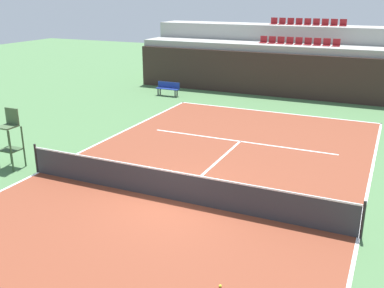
% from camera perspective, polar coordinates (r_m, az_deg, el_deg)
% --- Properties ---
extents(ground_plane, '(80.00, 80.00, 0.00)m').
position_cam_1_polar(ground_plane, '(14.05, -2.31, -7.19)').
color(ground_plane, '#477042').
extents(court_surface, '(11.00, 24.00, 0.01)m').
position_cam_1_polar(court_surface, '(14.05, -2.31, -7.17)').
color(court_surface, brown).
rests_on(court_surface, ground_plane).
extents(baseline_far, '(11.00, 0.10, 0.00)m').
position_cam_1_polar(baseline_far, '(24.68, 10.31, 4.03)').
color(baseline_far, white).
rests_on(baseline_far, court_surface).
extents(sideline_left, '(0.10, 24.00, 0.00)m').
position_cam_1_polar(sideline_left, '(17.03, -18.95, -3.44)').
color(sideline_left, white).
rests_on(sideline_left, court_surface).
extents(sideline_right, '(0.10, 24.00, 0.00)m').
position_cam_1_polar(sideline_right, '(12.81, 20.46, -11.13)').
color(sideline_right, white).
rests_on(sideline_right, court_surface).
extents(service_line_far, '(8.26, 0.10, 0.00)m').
position_cam_1_polar(service_line_far, '(19.55, 6.16, 0.34)').
color(service_line_far, white).
rests_on(service_line_far, court_surface).
extents(centre_service_line, '(0.10, 6.40, 0.00)m').
position_cam_1_polar(centre_service_line, '(16.72, 2.64, -2.80)').
color(centre_service_line, white).
rests_on(centre_service_line, court_surface).
extents(back_wall, '(20.73, 0.30, 2.67)m').
position_cam_1_polar(back_wall, '(28.16, 12.53, 8.44)').
color(back_wall, '#33231E').
rests_on(back_wall, ground_plane).
extents(stands_tier_lower, '(20.73, 2.40, 3.09)m').
position_cam_1_polar(stands_tier_lower, '(29.43, 13.15, 9.24)').
color(stands_tier_lower, '#9E9E99').
rests_on(stands_tier_lower, ground_plane).
extents(stands_tier_upper, '(20.73, 2.40, 4.12)m').
position_cam_1_polar(stands_tier_upper, '(31.69, 14.14, 10.75)').
color(stands_tier_upper, '#9E9E99').
rests_on(stands_tier_upper, ground_plane).
extents(seating_row_lower, '(4.97, 0.44, 0.44)m').
position_cam_1_polar(seating_row_lower, '(29.31, 13.43, 12.47)').
color(seating_row_lower, maroon).
rests_on(seating_row_lower, stands_tier_lower).
extents(seating_row_upper, '(4.97, 0.44, 0.44)m').
position_cam_1_polar(seating_row_upper, '(31.58, 14.49, 14.69)').
color(seating_row_upper, maroon).
rests_on(seating_row_upper, stands_tier_upper).
extents(tennis_net, '(11.08, 0.08, 1.07)m').
position_cam_1_polar(tennis_net, '(13.84, -2.33, -5.30)').
color(tennis_net, black).
rests_on(tennis_net, court_surface).
extents(umpire_chair, '(0.76, 0.66, 2.20)m').
position_cam_1_polar(umpire_chair, '(17.54, -22.21, 0.89)').
color(umpire_chair, '#334C2D').
rests_on(umpire_chair, ground_plane).
extents(player_bench, '(1.50, 0.40, 0.85)m').
position_cam_1_polar(player_bench, '(28.28, -3.08, 7.19)').
color(player_bench, navy).
rests_on(player_bench, ground_plane).
extents(tennis_ball_1, '(0.07, 0.07, 0.07)m').
position_cam_1_polar(tennis_ball_1, '(10.29, 3.62, -17.62)').
color(tennis_ball_1, '#CCE033').
rests_on(tennis_ball_1, court_surface).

